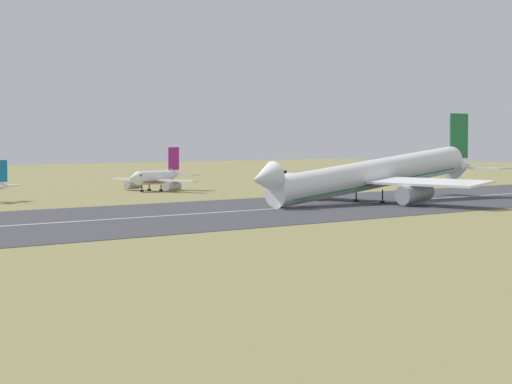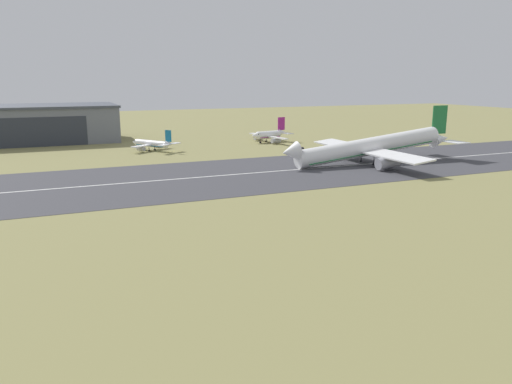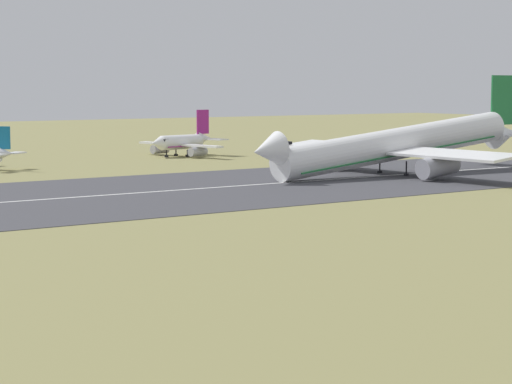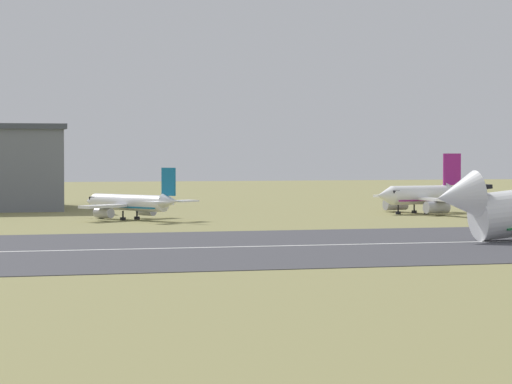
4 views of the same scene
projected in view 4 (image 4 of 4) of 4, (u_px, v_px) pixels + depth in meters
The scene contains 5 objects.
ground_plane at pixel (301, 353), 58.94m from camera, with size 682.19×682.19×0.00m, color olive.
runway_strip at pixel (111, 250), 120.64m from camera, with size 442.19×47.99×0.06m, color #3D3D42.
runway_centreline at pixel (111, 249), 120.64m from camera, with size 397.97×0.70×0.01m, color silver.
airplane_parked_west at pixel (421, 196), 191.65m from camera, with size 16.88×24.10×9.55m.
airplane_parked_east at pixel (130, 203), 173.91m from camera, with size 16.98×18.67×7.60m.
Camera 4 is at (-17.39, 7.89, 9.77)m, focal length 85.00 mm.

